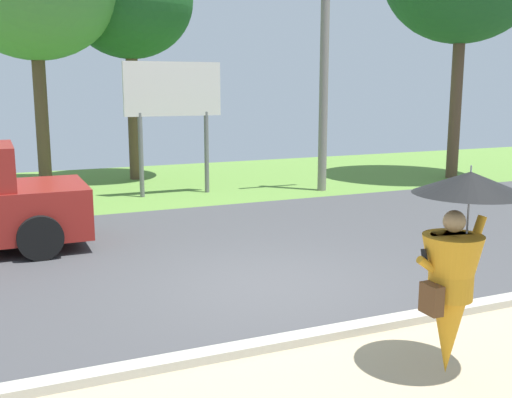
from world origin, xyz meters
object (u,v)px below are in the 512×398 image
(monk_pedestrian, at_px, (455,264))
(tree_right_mid, at_px, (129,1))
(utility_pole, at_px, (324,69))
(roadside_billboard, at_px, (173,99))

(monk_pedestrian, distance_m, tree_right_mid, 14.91)
(monk_pedestrian, relative_size, utility_pole, 0.34)
(monk_pedestrian, xyz_separation_m, tree_right_mid, (-0.05, 14.31, 4.21))
(monk_pedestrian, bearing_deg, roadside_billboard, 103.52)
(roadside_billboard, bearing_deg, monk_pedestrian, -91.63)
(roadside_billboard, xyz_separation_m, tree_right_mid, (-0.37, 3.18, 2.81))
(utility_pole, distance_m, roadside_billboard, 4.14)
(roadside_billboard, relative_size, tree_right_mid, 0.49)
(monk_pedestrian, xyz_separation_m, roadside_billboard, (0.32, 11.13, 1.40))
(monk_pedestrian, distance_m, utility_pole, 11.22)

